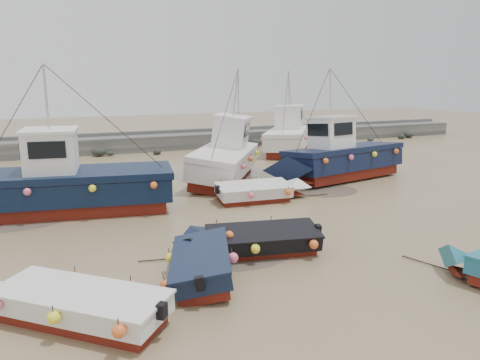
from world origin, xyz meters
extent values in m
plane|color=#8B7851|center=(0.00, 0.00, 0.00)|extent=(120.00, 120.00, 0.00)
cube|color=slate|center=(0.00, 22.00, 0.60)|extent=(60.00, 2.20, 1.20)
cube|color=slate|center=(0.00, 23.21, 1.32)|extent=(60.00, 0.60, 0.25)
ellipsoid|color=black|center=(5.10, 19.02, 0.29)|extent=(0.84, 0.86, 0.51)
ellipsoid|color=black|center=(7.80, 20.56, 0.34)|extent=(0.98, 1.07, 0.72)
ellipsoid|color=black|center=(14.16, 19.54, 0.27)|extent=(0.78, 0.90, 0.59)
ellipsoid|color=black|center=(23.03, 19.80, 0.24)|extent=(0.68, 0.72, 0.52)
ellipsoid|color=black|center=(18.92, 19.27, 0.21)|extent=(0.60, 0.70, 0.31)
ellipsoid|color=black|center=(-5.07, 20.46, 0.35)|extent=(0.99, 0.80, 0.58)
ellipsoid|color=black|center=(12.19, 19.77, 0.19)|extent=(0.54, 0.46, 0.30)
ellipsoid|color=black|center=(9.69, 19.97, 0.21)|extent=(0.61, 0.47, 0.46)
ellipsoid|color=black|center=(24.28, 20.15, 0.32)|extent=(0.92, 0.97, 0.58)
ellipsoid|color=black|center=(-4.31, 20.27, 0.21)|extent=(0.61, 0.53, 0.32)
ellipsoid|color=black|center=(10.99, 20.60, 0.23)|extent=(0.67, 0.55, 0.43)
ellipsoid|color=black|center=(-9.17, 19.34, 0.38)|extent=(1.09, 0.88, 0.72)
ellipsoid|color=black|center=(-7.25, 19.65, 0.23)|extent=(0.65, 0.60, 0.37)
ellipsoid|color=black|center=(9.46, 19.39, 0.31)|extent=(0.88, 0.64, 0.62)
ellipsoid|color=black|center=(-0.92, 19.60, 0.22)|extent=(0.64, 0.62, 0.48)
ellipsoid|color=black|center=(7.84, 20.42, 0.19)|extent=(0.55, 0.45, 0.29)
cylinder|color=#5C5648|center=(-3.32, -1.46, 0.00)|extent=(4.28, 4.28, 0.01)
cylinder|color=#5C5648|center=(4.32, 4.44, 0.00)|extent=(3.33, 3.33, 0.01)
cylinder|color=#5C5648|center=(-10.49, 4.63, 0.00)|extent=(4.53, 4.53, 0.01)
cylinder|color=#5C5648|center=(1.02, 10.22, 0.00)|extent=(6.06, 6.06, 0.01)
cube|color=maroon|center=(-8.49, -4.63, 0.15)|extent=(3.69, 3.55, 0.30)
cube|color=silver|center=(-8.49, -4.63, 0.53)|extent=(4.05, 3.91, 0.45)
pyramid|color=silver|center=(-10.26, -3.00, 0.98)|extent=(1.55, 1.60, 0.90)
cube|color=brown|center=(-8.49, -4.63, 0.69)|extent=(3.36, 3.24, 0.10)
cube|color=silver|center=(-8.49, -4.63, 0.78)|extent=(4.16, 4.02, 0.07)
cube|color=black|center=(-6.91, -6.09, 0.70)|extent=(0.28, 0.28, 0.35)
sphere|color=orange|center=(-7.89, -6.39, 0.63)|extent=(0.30, 0.30, 0.30)
sphere|color=orange|center=(-7.29, -4.54, 0.63)|extent=(0.30, 0.30, 0.30)
sphere|color=orange|center=(-9.09, -5.28, 0.63)|extent=(0.30, 0.30, 0.30)
sphere|color=orange|center=(-8.49, -3.43, 0.63)|extent=(0.30, 0.30, 0.30)
cube|color=maroon|center=(-5.01, -3.37, 0.15)|extent=(2.35, 3.59, 0.30)
cube|color=black|center=(-5.01, -3.37, 0.53)|extent=(2.65, 3.90, 0.45)
pyramid|color=black|center=(-4.32, -1.35, 0.98)|extent=(1.73, 1.18, 0.90)
cube|color=brown|center=(-5.01, -3.37, 0.69)|extent=(2.17, 3.26, 0.10)
cube|color=black|center=(-5.01, -3.37, 0.78)|extent=(2.74, 4.00, 0.07)
cube|color=black|center=(-5.62, -5.15, 0.70)|extent=(0.27, 0.24, 0.35)
cylinder|color=black|center=(-4.04, -0.50, 0.03)|extent=(0.68, 1.91, 0.04)
sphere|color=orange|center=(-6.34, -4.43, 0.63)|extent=(0.30, 0.30, 0.30)
sphere|color=orange|center=(-4.31, -4.12, 0.63)|extent=(0.30, 0.30, 0.30)
sphere|color=orange|center=(-5.72, -2.63, 0.63)|extent=(0.30, 0.30, 0.30)
sphere|color=orange|center=(-3.69, -2.32, 0.63)|extent=(0.30, 0.30, 0.30)
pyramid|color=#1C5B6E|center=(1.96, -6.11, 0.98)|extent=(1.64, 1.14, 0.90)
cylinder|color=black|center=(1.70, -5.30, 0.03)|extent=(0.66, 1.91, 0.04)
cube|color=maroon|center=(-2.59, -2.20, 0.15)|extent=(3.52, 1.83, 0.30)
cube|color=black|center=(-2.59, -2.20, 0.53)|extent=(3.80, 2.09, 0.45)
pyramid|color=black|center=(-4.69, -1.79, 0.98)|extent=(0.97, 1.53, 0.90)
cube|color=brown|center=(-2.59, -2.20, 0.69)|extent=(3.18, 1.70, 0.10)
cube|color=black|center=(-2.59, -2.20, 0.78)|extent=(3.89, 2.16, 0.07)
cube|color=black|center=(-0.75, -2.57, 0.70)|extent=(0.22, 0.25, 0.35)
cylinder|color=black|center=(-5.58, -1.61, 0.03)|extent=(1.97, 0.43, 0.04)
sphere|color=orange|center=(-1.35, -3.30, 0.63)|extent=(0.30, 0.30, 0.30)
sphere|color=orange|center=(-1.96, -1.48, 0.63)|extent=(0.30, 0.30, 0.30)
sphere|color=orange|center=(-3.22, -2.92, 0.63)|extent=(0.30, 0.30, 0.30)
sphere|color=orange|center=(-3.83, -1.11, 0.63)|extent=(0.30, 0.30, 0.30)
cube|color=maroon|center=(-0.05, 4.00, 0.15)|extent=(3.27, 1.60, 0.30)
cube|color=silver|center=(-0.05, 4.00, 0.53)|extent=(3.52, 1.85, 0.45)
pyramid|color=silver|center=(1.99, 3.82, 0.98)|extent=(0.85, 1.62, 0.90)
cube|color=brown|center=(-0.05, 4.00, 0.69)|extent=(2.95, 1.49, 0.10)
cube|color=silver|center=(-0.05, 4.00, 0.78)|extent=(3.60, 1.92, 0.07)
cube|color=black|center=(-1.82, 4.15, 0.70)|extent=(0.20, 0.23, 0.35)
cylinder|color=black|center=(2.86, 3.75, 0.03)|extent=(2.00, 0.21, 0.04)
sphere|color=orange|center=(-1.31, 5.01, 0.63)|extent=(0.30, 0.30, 0.30)
sphere|color=orange|center=(-0.57, 3.14, 0.63)|extent=(0.30, 0.30, 0.30)
sphere|color=orange|center=(0.48, 4.86, 0.63)|extent=(0.30, 0.30, 0.30)
sphere|color=orange|center=(1.22, 2.99, 0.63)|extent=(0.30, 0.30, 0.30)
cube|color=maroon|center=(-7.65, 5.23, 0.28)|extent=(7.35, 3.40, 0.55)
cube|color=black|center=(-7.65, 5.23, 1.02)|extent=(7.93, 3.88, 0.95)
cube|color=brown|center=(-7.65, 5.23, 1.54)|extent=(7.74, 3.75, 0.08)
cube|color=black|center=(-7.65, 5.23, 1.68)|extent=(8.11, 3.96, 0.30)
cube|color=white|center=(-8.67, 5.39, 2.65)|extent=(2.28, 2.18, 1.70)
cube|color=white|center=(-8.67, 5.39, 3.56)|extent=(2.46, 2.35, 0.12)
cube|color=black|center=(-9.68, 5.56, 2.91)|extent=(0.31, 1.58, 0.68)
cylinder|color=#B7B7B2|center=(-8.67, 5.39, 4.92)|extent=(0.10, 0.10, 2.60)
sphere|color=#E25F7D|center=(-4.91, 3.29, 1.38)|extent=(0.30, 0.30, 0.30)
sphere|color=#E25F7D|center=(-5.63, 6.37, 1.38)|extent=(0.30, 0.30, 0.30)
sphere|color=#E25F7D|center=(-7.30, 3.69, 1.38)|extent=(0.30, 0.30, 0.30)
sphere|color=#E25F7D|center=(-8.01, 6.77, 1.38)|extent=(0.30, 0.30, 0.30)
sphere|color=#E25F7D|center=(-9.68, 4.08, 1.38)|extent=(0.30, 0.30, 0.30)
sphere|color=#E25F7D|center=(-10.39, 7.16, 1.38)|extent=(0.30, 0.30, 0.30)
cube|color=maroon|center=(0.18, 8.65, 0.28)|extent=(5.54, 6.80, 0.55)
cube|color=silver|center=(0.18, 8.65, 1.02)|extent=(6.12, 7.42, 0.95)
pyramid|color=silver|center=(2.52, 12.12, 1.72)|extent=(2.86, 2.57, 1.40)
cube|color=brown|center=(0.18, 8.65, 1.54)|extent=(5.95, 7.23, 0.08)
cube|color=silver|center=(0.18, 8.65, 1.68)|extent=(6.26, 7.59, 0.30)
cube|color=white|center=(0.74, 9.47, 2.65)|extent=(2.56, 2.63, 1.70)
cube|color=white|center=(0.74, 9.47, 3.56)|extent=(2.77, 2.84, 0.12)
cube|color=black|center=(1.31, 10.32, 2.91)|extent=(1.26, 0.87, 0.68)
cylinder|color=#B7B7B2|center=(0.74, 9.47, 4.92)|extent=(0.10, 0.10, 2.60)
cylinder|color=black|center=(3.16, 13.07, 0.03)|extent=(1.72, 2.52, 0.05)
sphere|color=#E25F7D|center=(-2.56, 7.01, 1.38)|extent=(0.30, 0.30, 0.30)
sphere|color=#E25F7D|center=(0.35, 6.45, 1.38)|extent=(0.30, 0.30, 0.30)
sphere|color=#E25F7D|center=(-1.27, 8.93, 1.38)|extent=(0.30, 0.30, 0.30)
sphere|color=#E25F7D|center=(1.64, 8.37, 1.38)|extent=(0.30, 0.30, 0.30)
sphere|color=#E25F7D|center=(0.02, 10.85, 1.38)|extent=(0.30, 0.30, 0.30)
sphere|color=#E25F7D|center=(2.93, 10.28, 1.38)|extent=(0.30, 0.30, 0.30)
cube|color=maroon|center=(6.94, 6.59, 0.28)|extent=(7.04, 3.53, 0.55)
cube|color=black|center=(6.94, 6.59, 1.02)|extent=(7.60, 4.01, 0.95)
pyramid|color=black|center=(2.87, 5.75, 1.72)|extent=(1.92, 2.85, 1.40)
cube|color=brown|center=(6.94, 6.59, 1.54)|extent=(7.41, 3.87, 0.08)
cube|color=black|center=(6.94, 6.59, 1.68)|extent=(7.77, 4.09, 0.30)
cube|color=white|center=(5.98, 6.39, 2.65)|extent=(2.33, 2.19, 1.70)
cube|color=white|center=(5.98, 6.39, 3.56)|extent=(2.51, 2.37, 0.12)
cube|color=black|center=(4.98, 6.19, 2.91)|extent=(0.36, 1.53, 0.68)
cylinder|color=#B7B7B2|center=(5.98, 6.39, 4.92)|extent=(0.10, 0.10, 2.60)
cylinder|color=black|center=(1.75, 5.52, 0.03)|extent=(2.95, 0.65, 0.05)
sphere|color=#E25F7D|center=(10.04, 5.77, 1.38)|extent=(0.30, 0.30, 0.30)
sphere|color=#E25F7D|center=(8.53, 8.37, 1.38)|extent=(0.30, 0.30, 0.30)
sphere|color=#E25F7D|center=(8.16, 5.38, 1.38)|extent=(0.30, 0.30, 0.30)
sphere|color=#E25F7D|center=(6.65, 7.99, 1.38)|extent=(0.30, 0.30, 0.30)
sphere|color=#E25F7D|center=(6.29, 5.00, 1.38)|extent=(0.30, 0.30, 0.30)
sphere|color=#E25F7D|center=(4.78, 7.60, 1.38)|extent=(0.30, 0.30, 0.30)
sphere|color=#E25F7D|center=(4.41, 4.61, 1.38)|extent=(0.30, 0.30, 0.30)
cube|color=maroon|center=(8.48, 16.00, 0.28)|extent=(5.58, 6.42, 0.55)
cube|color=white|center=(8.48, 16.00, 1.02)|extent=(6.19, 7.03, 0.95)
pyramid|color=white|center=(10.77, 19.14, 1.72)|extent=(3.10, 2.80, 1.40)
cube|color=brown|center=(8.48, 16.00, 1.54)|extent=(6.01, 6.85, 0.08)
cube|color=white|center=(8.48, 16.00, 1.68)|extent=(6.32, 7.19, 0.30)
cube|color=white|center=(9.02, 16.73, 2.65)|extent=(2.76, 2.77, 1.70)
cube|color=white|center=(9.02, 16.73, 3.56)|extent=(2.98, 2.99, 0.12)
cube|color=black|center=(9.62, 17.56, 2.91)|extent=(1.38, 1.02, 0.68)
cylinder|color=#B7B7B2|center=(9.02, 16.73, 4.92)|extent=(0.10, 0.10, 2.60)
cylinder|color=black|center=(11.42, 20.03, 0.03)|extent=(1.81, 2.45, 0.05)
sphere|color=#E25F7D|center=(5.69, 14.75, 1.38)|extent=(0.30, 0.30, 0.30)
sphere|color=#E25F7D|center=(8.78, 13.82, 1.38)|extent=(0.30, 0.30, 0.30)
sphere|color=#E25F7D|center=(6.94, 16.47, 1.38)|extent=(0.30, 0.30, 0.30)
sphere|color=#E25F7D|center=(10.02, 15.53, 1.38)|extent=(0.30, 0.30, 0.30)
sphere|color=#E25F7D|center=(8.19, 18.18, 1.38)|extent=(0.30, 0.30, 0.30)
sphere|color=#E25F7D|center=(11.27, 17.25, 1.38)|extent=(0.30, 0.30, 0.30)
imported|color=#1A1A3C|center=(-5.19, 7.32, 0.00)|extent=(0.72, 0.72, 1.68)
camera|label=1|loc=(-9.06, -15.35, 5.64)|focal=35.00mm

